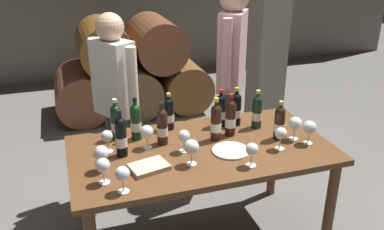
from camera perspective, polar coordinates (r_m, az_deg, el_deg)
barrel_stack at (r=5.18m, az=-8.27°, el=6.06°), size 1.86×0.90×1.15m
stone_pillar at (r=4.48m, az=10.66°, el=13.51°), size 0.32×0.32×2.60m
dining_table at (r=2.78m, az=1.28°, el=-6.13°), size 1.70×0.90×0.76m
wine_bottle_0 at (r=2.82m, az=-7.69°, el=-0.87°), size 0.07×0.07×0.30m
wine_bottle_1 at (r=2.62m, az=-9.69°, el=-2.90°), size 0.07×0.07×0.31m
wine_bottle_2 at (r=2.74m, az=-4.09°, el=-1.54°), size 0.07×0.07×0.29m
wine_bottle_3 at (r=3.00m, az=3.95°, el=0.67°), size 0.07×0.07×0.28m
wine_bottle_4 at (r=3.03m, az=6.07°, el=0.85°), size 0.07×0.07×0.29m
wine_bottle_5 at (r=2.86m, az=5.29°, el=-0.35°), size 0.07×0.07×0.30m
wine_bottle_6 at (r=2.85m, az=-10.34°, el=-0.90°), size 0.07×0.07×0.29m
wine_bottle_7 at (r=2.95m, az=-3.18°, el=0.22°), size 0.07×0.07×0.27m
wine_bottle_8 at (r=3.00m, az=8.89°, el=0.49°), size 0.07×0.07×0.28m
wine_bottle_9 at (r=2.86m, az=11.88°, el=-1.01°), size 0.07×0.07×0.27m
wine_bottle_10 at (r=2.79m, az=3.30°, el=-0.97°), size 0.07×0.07×0.30m
wine_glass_0 at (r=2.85m, az=15.78°, el=-1.71°), size 0.09×0.09×0.16m
wine_glass_1 at (r=2.48m, az=-12.29°, el=-5.16°), size 0.09×0.09×0.16m
wine_glass_2 at (r=2.50m, az=8.19°, el=-4.76°), size 0.08×0.08×0.15m
wine_glass_3 at (r=2.73m, az=12.07°, el=-2.56°), size 0.08×0.08×0.15m
wine_glass_4 at (r=2.64m, az=-1.12°, el=-2.96°), size 0.08×0.08×0.15m
wine_glass_5 at (r=2.69m, az=-11.56°, el=-2.95°), size 0.07×0.07×0.15m
wine_glass_6 at (r=2.49m, az=-0.07°, el=-4.46°), size 0.09×0.09×0.16m
wine_glass_7 at (r=2.27m, az=-9.51°, el=-8.01°), size 0.08×0.08×0.16m
wine_glass_8 at (r=2.36m, az=-12.10°, el=-6.82°), size 0.08×0.08×0.16m
wine_glass_9 at (r=2.88m, az=13.93°, el=-1.18°), size 0.09×0.09×0.16m
wine_glass_10 at (r=2.70m, az=-6.19°, el=-2.37°), size 0.09×0.09×0.16m
tasting_notebook at (r=2.50m, az=-5.91°, el=-7.08°), size 0.25×0.21×0.03m
serving_plate at (r=2.69m, az=5.33°, el=-4.89°), size 0.24×0.24×0.01m
sommelier_presenting at (r=3.46m, az=5.42°, el=6.55°), size 0.33×0.42×1.72m
taster_seated_left at (r=3.22m, az=-10.50°, el=2.71°), size 0.32×0.43×1.54m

